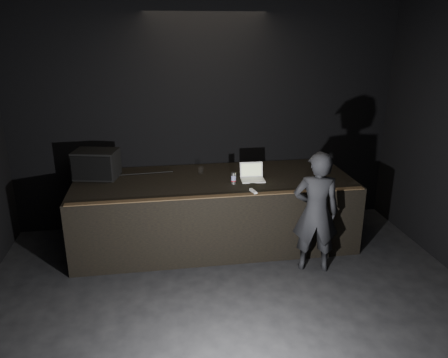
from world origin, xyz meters
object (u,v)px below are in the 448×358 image
laptop (252,175)px  person (316,212)px  stage_monitor (96,164)px  stage_riser (214,210)px  beer_can (234,178)px

laptop → person: (0.65, -0.89, -0.24)m
person → laptop: bearing=-40.0°
stage_monitor → stage_riser: bearing=1.6°
stage_monitor → laptop: 2.27m
beer_can → person: bearing=-37.7°
laptop → beer_can: laptop is taller
stage_riser → stage_monitor: stage_monitor is taller
stage_riser → laptop: size_ratio=11.56×
stage_monitor → beer_can: bearing=-4.4°
stage_monitor → beer_can: stage_monitor is taller
laptop → stage_riser: bearing=171.6°
laptop → beer_can: 0.34m
stage_monitor → person: size_ratio=0.42×
stage_monitor → beer_can: (1.92, -0.59, -0.12)m
stage_riser → beer_can: size_ratio=24.40×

